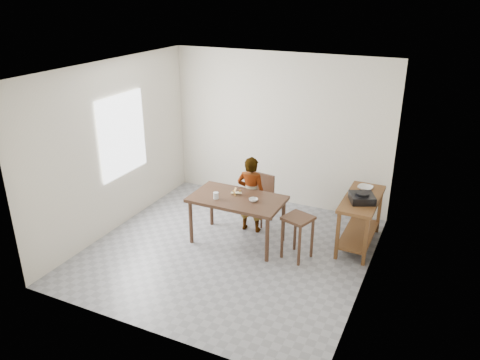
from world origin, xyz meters
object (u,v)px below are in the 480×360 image
at_px(child, 251,194).
at_px(dining_chair, 258,200).
at_px(dining_table, 237,220).
at_px(stool, 297,237).
at_px(prep_counter, 360,221).

relative_size(child, dining_chair, 1.56).
xyz_separation_m(dining_table, child, (0.03, 0.44, 0.26)).
bearing_deg(child, dining_table, 80.47).
relative_size(dining_table, dining_chair, 1.72).
height_order(dining_chair, stool, dining_chair).
xyz_separation_m(child, dining_chair, (-0.01, 0.31, -0.23)).
distance_m(child, stool, 1.11).
height_order(child, dining_chair, child).
bearing_deg(prep_counter, child, -171.13).
bearing_deg(prep_counter, dining_table, -157.85).
bearing_deg(dining_table, child, 85.57).
bearing_deg(dining_chair, dining_table, -84.11).
bearing_deg(dining_chair, child, -80.92).
height_order(dining_table, dining_chair, dining_chair).
bearing_deg(child, stool, 148.09).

